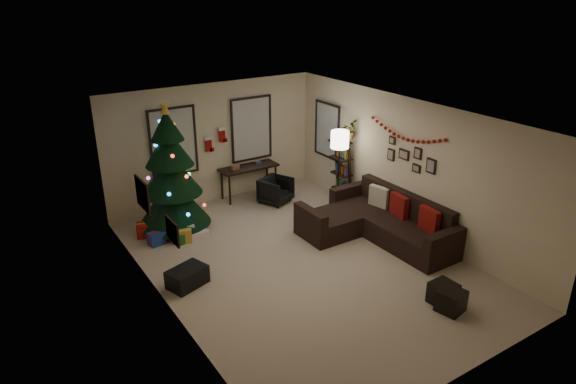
% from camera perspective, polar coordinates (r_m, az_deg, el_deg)
% --- Properties ---
extents(floor, '(7.00, 7.00, 0.00)m').
position_cam_1_polar(floor, '(9.38, 1.50, -7.82)').
color(floor, '#BCA68E').
rests_on(floor, ground).
extents(ceiling, '(7.00, 7.00, 0.00)m').
position_cam_1_polar(ceiling, '(8.35, 1.69, 8.40)').
color(ceiling, white).
rests_on(ceiling, floor).
extents(wall_back, '(5.00, 0.00, 5.00)m').
position_cam_1_polar(wall_back, '(11.66, -8.25, 5.37)').
color(wall_back, beige).
rests_on(wall_back, floor).
extents(wall_front, '(5.00, 0.00, 5.00)m').
position_cam_1_polar(wall_front, '(6.53, 19.55, -10.10)').
color(wall_front, beige).
rests_on(wall_front, floor).
extents(wall_left, '(0.00, 7.00, 7.00)m').
position_cam_1_polar(wall_left, '(7.76, -13.85, -4.05)').
color(wall_left, beige).
rests_on(wall_left, floor).
extents(wall_right, '(0.00, 7.00, 7.00)m').
position_cam_1_polar(wall_right, '(10.32, 13.12, 2.74)').
color(wall_right, beige).
rests_on(wall_right, floor).
extents(window_back_left, '(1.05, 0.06, 1.50)m').
position_cam_1_polar(window_back_left, '(11.23, -12.64, 5.46)').
color(window_back_left, '#728CB2').
rests_on(window_back_left, wall_back).
extents(window_back_right, '(1.05, 0.06, 1.50)m').
position_cam_1_polar(window_back_right, '(11.99, -4.11, 7.01)').
color(window_back_right, '#728CB2').
rests_on(window_back_right, wall_back).
extents(window_right_wall, '(0.06, 0.90, 1.30)m').
position_cam_1_polar(window_right_wall, '(12.06, 4.42, 6.86)').
color(window_right_wall, '#728CB2').
rests_on(window_right_wall, wall_right).
extents(christmas_tree, '(1.45, 1.45, 2.70)m').
position_cam_1_polar(christmas_tree, '(10.39, -12.84, 1.53)').
color(christmas_tree, black).
rests_on(christmas_tree, floor).
extents(presents, '(1.50, 1.01, 0.30)m').
position_cam_1_polar(presents, '(10.46, -11.81, -4.19)').
color(presents, maroon).
rests_on(presents, floor).
extents(sofa, '(1.95, 2.83, 0.89)m').
position_cam_1_polar(sofa, '(10.30, 9.86, -3.44)').
color(sofa, black).
rests_on(sofa, floor).
extents(pillow_red_a, '(0.18, 0.48, 0.47)m').
position_cam_1_polar(pillow_red_a, '(9.81, 15.41, -3.05)').
color(pillow_red_a, maroon).
rests_on(pillow_red_a, sofa).
extents(pillow_red_b, '(0.18, 0.47, 0.45)m').
position_cam_1_polar(pillow_red_b, '(10.28, 12.22, -1.51)').
color(pillow_red_b, maroon).
rests_on(pillow_red_b, sofa).
extents(pillow_cream, '(0.21, 0.45, 0.43)m').
position_cam_1_polar(pillow_cream, '(10.66, 10.07, -0.52)').
color(pillow_cream, beige).
rests_on(pillow_cream, sofa).
extents(ottoman_near, '(0.38, 0.38, 0.35)m').
position_cam_1_polar(ottoman_near, '(8.56, 16.84, -10.72)').
color(ottoman_near, black).
rests_on(ottoman_near, floor).
extents(ottoman_far, '(0.44, 0.44, 0.35)m').
position_cam_1_polar(ottoman_far, '(8.42, 17.64, -11.44)').
color(ottoman_far, black).
rests_on(ottoman_far, floor).
extents(desk, '(1.38, 0.49, 0.75)m').
position_cam_1_polar(desk, '(11.94, -4.38, 2.46)').
color(desk, black).
rests_on(desk, floor).
extents(desk_chair, '(0.75, 0.74, 0.60)m').
position_cam_1_polar(desk_chair, '(11.70, -1.37, 0.20)').
color(desk_chair, black).
rests_on(desk_chair, floor).
extents(bookshelf, '(0.30, 0.50, 1.70)m').
position_cam_1_polar(bookshelf, '(11.56, 6.05, 2.60)').
color(bookshelf, black).
rests_on(bookshelf, floor).
extents(potted_plant, '(0.60, 0.61, 0.51)m').
position_cam_1_polar(potted_plant, '(11.13, 6.84, 7.15)').
color(potted_plant, '#4C4C4C').
rests_on(potted_plant, bookshelf).
extents(floor_lamp, '(0.38, 0.38, 1.82)m').
position_cam_1_polar(floor_lamp, '(10.91, 5.75, 5.22)').
color(floor_lamp, black).
rests_on(floor_lamp, floor).
extents(art_map, '(0.04, 0.60, 0.50)m').
position_cam_1_polar(art_map, '(8.40, -15.85, -0.28)').
color(art_map, black).
rests_on(art_map, wall_left).
extents(art_abstract, '(0.04, 0.45, 0.35)m').
position_cam_1_polar(art_abstract, '(7.37, -12.73, -4.26)').
color(art_abstract, black).
rests_on(art_abstract, wall_left).
extents(gallery, '(0.03, 1.25, 0.54)m').
position_cam_1_polar(gallery, '(10.18, 13.44, 3.77)').
color(gallery, black).
rests_on(gallery, wall_right).
extents(garland, '(0.08, 1.90, 0.30)m').
position_cam_1_polar(garland, '(10.13, 12.97, 6.38)').
color(garland, '#A5140C').
rests_on(garland, wall_right).
extents(stocking_left, '(0.20, 0.05, 0.36)m').
position_cam_1_polar(stocking_left, '(11.54, -8.78, 5.33)').
color(stocking_left, '#990F0C').
rests_on(stocking_left, wall_back).
extents(stocking_right, '(0.20, 0.05, 0.36)m').
position_cam_1_polar(stocking_right, '(11.62, -7.31, 6.38)').
color(stocking_right, '#990F0C').
rests_on(stocking_right, wall_back).
extents(storage_bin, '(0.73, 0.60, 0.32)m').
position_cam_1_polar(storage_bin, '(8.81, -11.12, -9.24)').
color(storage_bin, black).
rests_on(storage_bin, floor).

